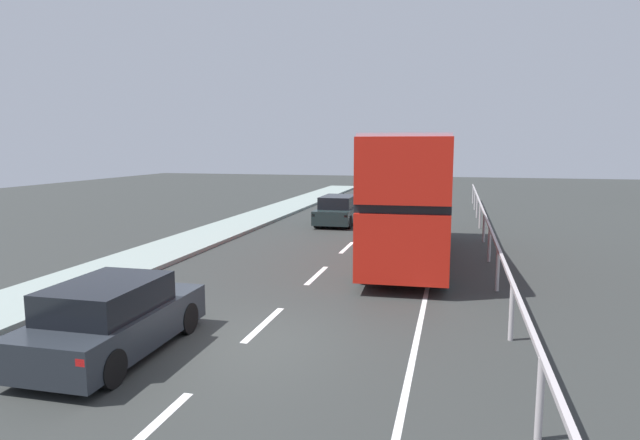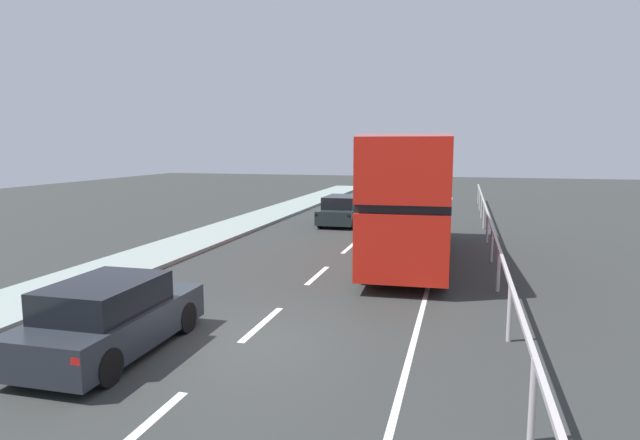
{
  "view_description": "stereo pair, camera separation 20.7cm",
  "coord_description": "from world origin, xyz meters",
  "views": [
    {
      "loc": [
        4.0,
        -9.62,
        3.9
      ],
      "look_at": [
        0.48,
        4.18,
        1.92
      ],
      "focal_mm": 29.98,
      "sensor_mm": 36.0,
      "label": 1
    },
    {
      "loc": [
        4.2,
        -9.57,
        3.9
      ],
      "look_at": [
        0.48,
        4.18,
        1.92
      ],
      "focal_mm": 29.98,
      "sensor_mm": 36.0,
      "label": 2
    }
  ],
  "objects": [
    {
      "name": "ground_plane",
      "position": [
        0.0,
        0.0,
        -0.05
      ],
      "size": [
        74.12,
        120.0,
        0.1
      ],
      "primitive_type": "cube",
      "color": "#2D302E"
    },
    {
      "name": "bridge_side_railing",
      "position": [
        5.17,
        9.0,
        0.97
      ],
      "size": [
        0.1,
        42.0,
        1.19
      ],
      "color": "#B5ACAE",
      "rests_on": "ground"
    },
    {
      "name": "lane_paint_markings",
      "position": [
        1.98,
        8.59,
        0.0
      ],
      "size": [
        3.48,
        46.0,
        0.01
      ],
      "color": "silver",
      "rests_on": "ground"
    },
    {
      "name": "sedan_car_ahead",
      "position": [
        -1.65,
        16.38,
        0.68
      ],
      "size": [
        1.82,
        4.39,
        1.43
      ],
      "rotation": [
        0.0,
        0.0,
        0.01
      ],
      "color": "#1D2A2B",
      "rests_on": "ground"
    },
    {
      "name": "double_decker_bus_red",
      "position": [
        2.47,
        8.83,
        2.27
      ],
      "size": [
        2.91,
        10.27,
        4.23
      ],
      "rotation": [
        0.0,
        0.0,
        0.05
      ],
      "color": "red",
      "rests_on": "ground"
    },
    {
      "name": "hatchback_car_near",
      "position": [
        -2.15,
        -1.24,
        0.68
      ],
      "size": [
        1.86,
        4.05,
        1.43
      ],
      "rotation": [
        0.0,
        0.0,
        0.02
      ],
      "color": "#252A31",
      "rests_on": "ground"
    }
  ]
}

